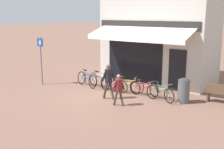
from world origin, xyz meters
name	(u,v)px	position (x,y,z in m)	size (l,w,h in m)	color
ground_plane	(105,95)	(0.00, 0.00, 0.00)	(160.00, 160.00, 0.00)	brown
shop_front	(159,28)	(0.61, 4.15, 3.01)	(6.12, 4.44, 6.03)	beige
bike_rack_rail	(122,82)	(0.31, 0.96, 0.49)	(4.98, 0.04, 0.57)	#47494F
bicycle_blue	(87,79)	(-1.79, 0.69, 0.39)	(1.79, 0.61, 0.88)	black
bicycle_silver	(99,81)	(-1.05, 0.81, 0.39)	(1.73, 0.62, 0.87)	black
bicycle_purple	(114,84)	(-0.02, 0.71, 0.36)	(1.66, 0.52, 0.83)	black
bicycle_orange	(127,86)	(0.65, 0.87, 0.36)	(1.62, 0.69, 0.80)	black
bicycle_red	(143,89)	(1.61, 0.82, 0.35)	(1.69, 0.52, 0.79)	black
bicycle_green	(161,92)	(2.54, 0.81, 0.36)	(1.61, 0.83, 0.81)	black
pedestrian_adult	(108,78)	(0.51, -0.43, 0.99)	(0.58, 0.47, 1.64)	#47382D
pedestrian_child	(119,87)	(1.44, -0.95, 0.82)	(0.48, 0.45, 1.36)	#47382D
litter_bin	(184,90)	(3.48, 1.07, 0.56)	(0.52, 0.52, 1.13)	#515459
parking_sign	(41,56)	(-4.04, -0.47, 1.58)	(0.44, 0.07, 2.59)	slate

